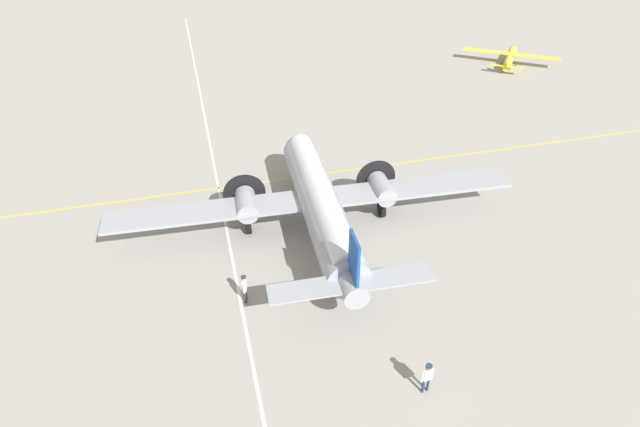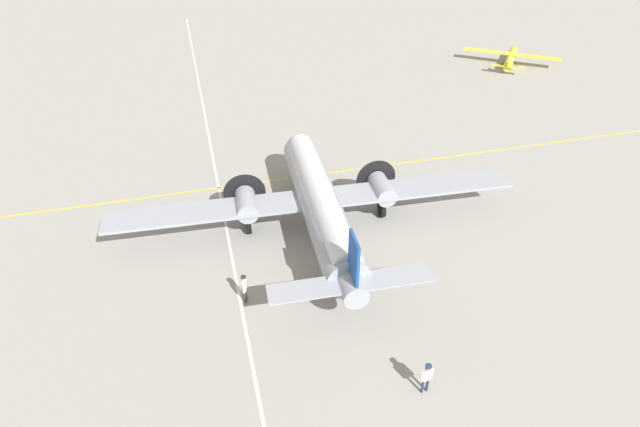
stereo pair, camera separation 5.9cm
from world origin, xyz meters
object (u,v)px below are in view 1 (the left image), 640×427
Objects in this scene: passenger_boarding at (244,286)px; light_aircraft_distant at (510,57)px; airliner_main at (319,199)px; crew_foreground at (427,375)px; suitcase_near_door at (303,293)px.

passenger_boarding is 0.19× the size of light_aircraft_distant.
light_aircraft_distant is (31.17, 26.70, -1.57)m from airliner_main.
suitcase_near_door is at bearing 110.48° from crew_foreground.
airliner_main is at bearing 67.21° from suitcase_near_door.
airliner_main reaches higher than light_aircraft_distant.
airliner_main is 41.07m from light_aircraft_distant.
airliner_main is 13.37m from crew_foreground.
crew_foreground reaches higher than suitcase_near_door.
suitcase_near_door is (-2.43, -5.79, -2.19)m from airliner_main.
passenger_boarding is 48.75m from light_aircraft_distant.
crew_foreground is 8.44m from suitcase_near_door.
crew_foreground reaches higher than passenger_boarding.
light_aircraft_distant is (29.69, 39.92, -0.26)m from crew_foreground.
suitcase_near_door is at bearing -83.19° from passenger_boarding.
airliner_main reaches higher than suitcase_near_door.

